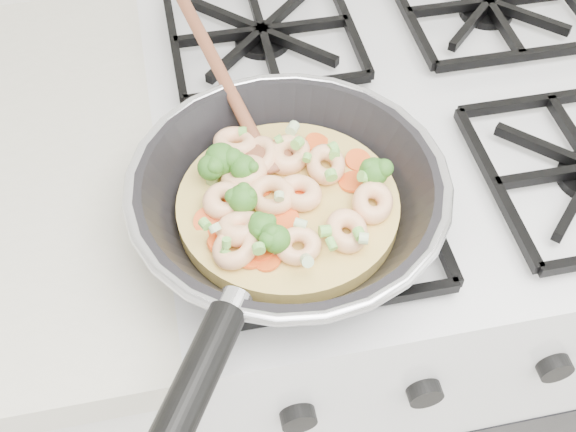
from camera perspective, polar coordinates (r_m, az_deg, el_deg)
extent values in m
cube|color=silver|center=(1.22, 6.84, -7.25)|extent=(0.60, 0.60, 0.90)
cube|color=black|center=(0.87, 9.69, 9.05)|extent=(0.56, 0.56, 0.02)
torus|color=silver|center=(0.67, 0.00, 2.60)|extent=(0.30, 0.30, 0.01)
cylinder|color=black|center=(0.56, -8.47, -15.18)|extent=(0.12, 0.18, 0.03)
cylinder|color=#E2C362|center=(0.70, 0.00, 0.75)|extent=(0.21, 0.21, 0.02)
ellipsoid|color=brown|center=(0.72, -1.72, 4.49)|extent=(0.05, 0.06, 0.02)
cylinder|color=brown|center=(0.79, -5.83, 12.07)|extent=(0.07, 0.24, 0.06)
torus|color=#FFCA96|center=(0.69, -1.34, 1.64)|extent=(0.07, 0.07, 0.02)
torus|color=#FFCA96|center=(0.69, 0.89, 1.81)|extent=(0.06, 0.06, 0.02)
torus|color=#FFCA96|center=(0.66, 4.57, -1.16)|extent=(0.05, 0.05, 0.02)
torus|color=#FFCA96|center=(0.66, -3.71, -0.99)|extent=(0.05, 0.05, 0.03)
torus|color=#FFCA96|center=(0.73, -4.09, 5.68)|extent=(0.07, 0.07, 0.02)
torus|color=#FFCA96|center=(0.65, 0.80, -2.34)|extent=(0.04, 0.05, 0.03)
torus|color=#FFCA96|center=(0.70, -3.44, 3.28)|extent=(0.06, 0.06, 0.03)
torus|color=#FFCA96|center=(0.68, 6.60, 1.06)|extent=(0.06, 0.06, 0.03)
torus|color=#FFCA96|center=(0.68, -4.95, 1.20)|extent=(0.06, 0.06, 0.03)
torus|color=#FFCA96|center=(0.72, -2.31, 4.60)|extent=(0.07, 0.06, 0.03)
torus|color=#FFCA96|center=(0.72, 0.05, 4.81)|extent=(0.07, 0.07, 0.03)
torus|color=#FFCA96|center=(0.71, 2.97, 4.03)|extent=(0.06, 0.05, 0.02)
torus|color=#FFCA96|center=(0.65, -4.11, -2.44)|extent=(0.07, 0.07, 0.02)
ellipsoid|color=#3E7C28|center=(0.70, -3.49, 3.77)|extent=(0.03, 0.03, 0.03)
ellipsoid|color=#3E7C28|center=(0.70, -5.24, 4.44)|extent=(0.04, 0.04, 0.03)
ellipsoid|color=#3E7C28|center=(0.67, -3.54, 1.35)|extent=(0.04, 0.04, 0.03)
ellipsoid|color=#3E7C28|center=(0.70, 6.68, 3.42)|extent=(0.04, 0.04, 0.03)
ellipsoid|color=#3E7C28|center=(0.64, -0.94, -1.81)|extent=(0.03, 0.03, 0.03)
ellipsoid|color=#3E7C28|center=(0.70, -6.04, 3.77)|extent=(0.03, 0.03, 0.03)
ellipsoid|color=#3E7C28|center=(0.65, -2.00, -0.87)|extent=(0.03, 0.03, 0.03)
cylinder|color=#FF5F20|center=(0.68, -6.21, -0.42)|extent=(0.04, 0.04, 0.01)
cylinder|color=#FF5F20|center=(0.74, -0.32, 5.37)|extent=(0.04, 0.04, 0.01)
cylinder|color=#FF5F20|center=(0.66, -2.07, -2.62)|extent=(0.04, 0.04, 0.01)
cylinder|color=#FF5F20|center=(0.73, 5.47, 4.35)|extent=(0.03, 0.03, 0.01)
cylinder|color=#FF5F20|center=(0.65, -1.63, -3.46)|extent=(0.03, 0.03, 0.00)
cylinder|color=#FF5F20|center=(0.66, -5.31, -2.26)|extent=(0.03, 0.03, 0.01)
cylinder|color=#FF5F20|center=(0.70, -4.08, 1.70)|extent=(0.04, 0.04, 0.00)
cylinder|color=#FF5F20|center=(0.70, -2.44, 2.38)|extent=(0.04, 0.04, 0.01)
cylinder|color=#FF5F20|center=(0.74, 2.37, 5.60)|extent=(0.04, 0.04, 0.01)
cylinder|color=#FF5F20|center=(0.71, 5.16, 2.69)|extent=(0.03, 0.03, 0.01)
cylinder|color=#FF5F20|center=(0.65, -3.00, -3.23)|extent=(0.04, 0.04, 0.01)
cylinder|color=#FF5F20|center=(0.67, -5.12, -1.47)|extent=(0.04, 0.04, 0.01)
cylinder|color=#FF5F20|center=(0.69, 0.48, 1.58)|extent=(0.03, 0.03, 0.01)
cylinder|color=#FF5F20|center=(0.68, -0.21, -0.32)|extent=(0.03, 0.03, 0.01)
cylinder|color=#BFDF9D|center=(0.62, 1.48, -3.49)|extent=(0.01, 0.01, 0.01)
cylinder|color=#76C64F|center=(0.72, -0.71, 5.99)|extent=(0.01, 0.01, 0.01)
cylinder|color=#BFDF9D|center=(0.72, 0.36, 6.83)|extent=(0.01, 0.01, 0.01)
cylinder|color=#76C64F|center=(0.74, -3.45, 6.55)|extent=(0.01, 0.01, 0.01)
cylinder|color=#76C64F|center=(0.69, -5.70, 3.93)|extent=(0.01, 0.01, 0.01)
cylinder|color=#76C64F|center=(0.70, 1.49, 4.57)|extent=(0.01, 0.01, 0.01)
cylinder|color=#BFDF9D|center=(0.64, 5.90, -1.74)|extent=(0.01, 0.01, 0.01)
cylinder|color=#BFDF9D|center=(0.64, -5.73, -0.91)|extent=(0.01, 0.01, 0.01)
cylinder|color=#76C64F|center=(0.63, -2.30, -2.55)|extent=(0.01, 0.01, 0.01)
cylinder|color=#76C64F|center=(0.64, 5.58, -1.39)|extent=(0.01, 0.01, 0.01)
cylinder|color=#76C64F|center=(0.64, 3.41, -2.18)|extent=(0.01, 0.01, 0.01)
cylinder|color=#76C64F|center=(0.64, -4.89, -2.84)|extent=(0.01, 0.01, 0.01)
cylinder|color=#BFDF9D|center=(0.66, -0.69, 1.54)|extent=(0.01, 0.01, 0.01)
cylinder|color=#BFDF9D|center=(0.65, 0.99, -0.60)|extent=(0.01, 0.01, 0.01)
cylinder|color=#76C64F|center=(0.65, 2.90, -1.18)|extent=(0.01, 0.01, 0.01)
cylinder|color=#76C64F|center=(0.68, 3.37, 3.20)|extent=(0.01, 0.01, 0.01)
cylinder|color=#76C64F|center=(0.65, -6.49, -0.62)|extent=(0.01, 0.01, 0.01)
cylinder|color=#76C64F|center=(0.69, 5.92, 3.07)|extent=(0.01, 0.01, 0.01)
cylinder|color=#76C64F|center=(0.71, 3.64, 4.87)|extent=(0.01, 0.01, 0.01)
cylinder|color=#76C64F|center=(0.72, 3.49, 5.33)|extent=(0.01, 0.01, 0.01)
cylinder|color=#76C64F|center=(0.71, 0.75, 5.70)|extent=(0.01, 0.01, 0.01)
cylinder|color=#76C64F|center=(0.63, -4.82, -2.08)|extent=(0.01, 0.01, 0.01)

